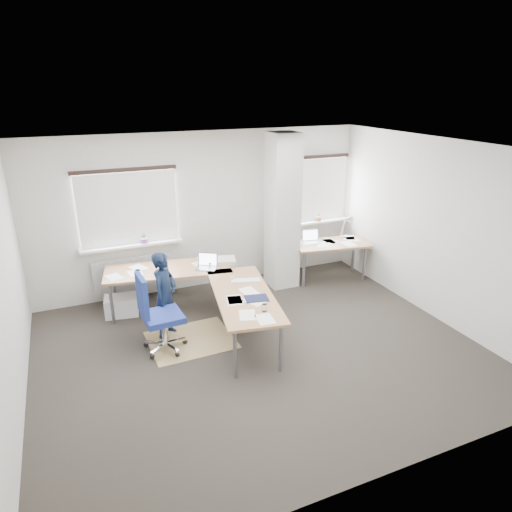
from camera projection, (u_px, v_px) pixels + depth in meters
name	position (u px, v px, depth m)	size (l,w,h in m)	color
ground	(259.00, 350.00, 6.46)	(6.00, 6.00, 0.00)	#282520
room_shell	(259.00, 222.00, 6.30)	(6.04, 5.04, 2.82)	#BAB6AA
floor_mat	(191.00, 340.00, 6.71)	(1.20, 1.01, 0.01)	#9C8655
white_crate	(122.00, 306.00, 7.41)	(0.52, 0.36, 0.31)	white
desk_main	(207.00, 282.00, 6.97)	(2.40, 2.98, 0.96)	olive
desk_side	(331.00, 245.00, 8.60)	(1.50, 0.93, 1.22)	olive
task_chair	(161.00, 329.00, 6.35)	(0.64, 0.63, 1.17)	navy
person	(165.00, 295.00, 6.64)	(0.48, 0.31, 1.31)	black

